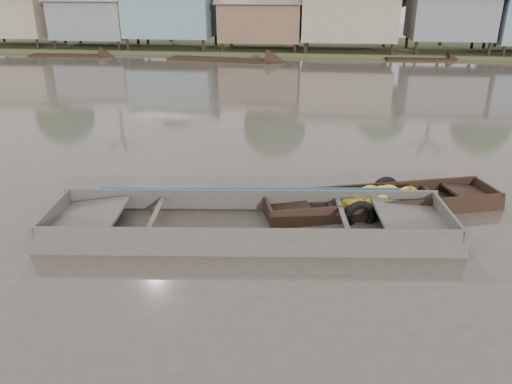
# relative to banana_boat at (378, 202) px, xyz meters

# --- Properties ---
(ground) EXTENTS (120.00, 120.00, 0.00)m
(ground) POSITION_rel_banana_boat_xyz_m (-1.96, -2.00, -0.15)
(ground) COLOR #4A4239
(ground) RESTS_ON ground
(riverbank) EXTENTS (120.00, 12.47, 10.22)m
(riverbank) POSITION_rel_banana_boat_xyz_m (1.07, 29.86, 2.92)
(riverbank) COLOR #384723
(riverbank) RESTS_ON ground
(banana_boat) EXTENTS (5.71, 2.92, 0.79)m
(banana_boat) POSITION_rel_banana_boat_xyz_m (0.00, 0.00, 0.00)
(banana_boat) COLOR black
(banana_boat) RESTS_ON ground
(viewer_boat) EXTENTS (8.65, 3.06, 0.68)m
(viewer_boat) POSITION_rel_banana_boat_xyz_m (-2.81, -1.47, -0.07)
(viewer_boat) COLOR #3F3A35
(viewer_boat) RESTS_ON ground
(distant_boats) EXTENTS (47.44, 16.12, 0.35)m
(distant_boats) POSITION_rel_banana_boat_xyz_m (6.21, 22.08, -0.20)
(distant_boats) COLOR black
(distant_boats) RESTS_ON ground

